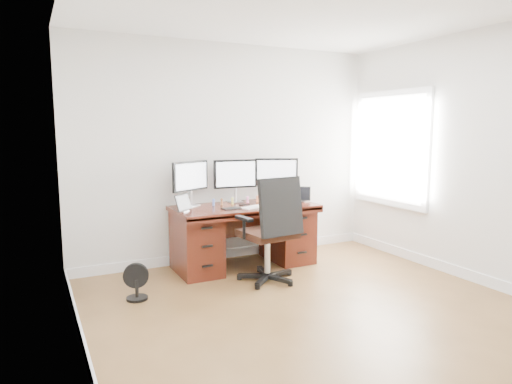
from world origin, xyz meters
name	(u,v)px	position (x,y,z in m)	size (l,w,h in m)	color
ground	(333,322)	(0.00, 0.00, 0.00)	(4.50, 4.50, 0.00)	brown
back_wall	(229,153)	(0.00, 2.25, 1.35)	(4.00, 0.10, 2.70)	silver
right_wall	(488,158)	(2.00, 0.11, 1.35)	(0.10, 4.50, 2.70)	silver
desk	(244,233)	(0.00, 1.83, 0.40)	(1.70, 0.80, 0.75)	#48180E
office_chair	(270,248)	(0.01, 1.17, 0.38)	(0.69, 0.69, 1.16)	black
floor_fan	(137,282)	(-1.41, 1.29, 0.17)	(0.25, 0.21, 0.36)	black
monitor_left	(191,178)	(-0.58, 2.07, 1.09)	(0.51, 0.28, 0.53)	silver
monitor_center	(235,175)	(0.00, 2.07, 1.09)	(0.55, 0.16, 0.53)	silver
monitor_right	(276,173)	(0.58, 2.07, 1.09)	(0.52, 0.25, 0.53)	silver
tablet_left	(184,204)	(-0.77, 1.75, 0.84)	(0.23, 0.20, 0.19)	silver
tablet_right	(301,195)	(0.76, 1.75, 0.84)	(0.24, 0.19, 0.19)	silver
keyboard	(253,207)	(0.02, 1.61, 0.76)	(0.28, 0.12, 0.01)	white
trackpad	(266,205)	(0.21, 1.66, 0.76)	(0.13, 0.13, 0.01)	silver
drawing_tablet	(232,208)	(-0.22, 1.67, 0.76)	(0.22, 0.14, 0.01)	black
phone	(245,205)	(0.01, 1.83, 0.76)	(0.12, 0.06, 0.01)	black
figurine_blue	(214,202)	(-0.34, 1.95, 0.80)	(0.03, 0.03, 0.08)	#638DED
figurine_brown	(222,201)	(-0.24, 1.95, 0.80)	(0.03, 0.03, 0.08)	#946138
figurine_yellow	(232,200)	(-0.09, 1.95, 0.80)	(0.03, 0.03, 0.08)	#C8CA5E
figurine_pink	(248,199)	(0.11, 1.95, 0.80)	(0.03, 0.03, 0.08)	pink
figurine_orange	(257,199)	(0.24, 1.95, 0.80)	(0.03, 0.03, 0.08)	#EF8A4B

